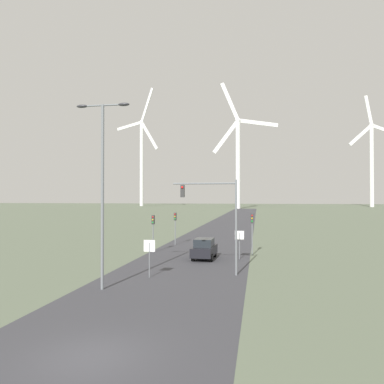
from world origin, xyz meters
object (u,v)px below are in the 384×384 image
at_px(streetlamp, 103,174).
at_px(wind_turbine_left, 238,153).
at_px(stop_sign_far, 239,239).
at_px(traffic_light_mast_overhead, 215,208).
at_px(stop_sign_near, 149,251).
at_px(wind_turbine_center, 372,157).
at_px(wind_turbine_far_left, 142,154).
at_px(traffic_light_post_near_left, 153,225).
at_px(car_approaching, 204,249).
at_px(traffic_light_post_mid_left, 175,221).
at_px(traffic_light_post_near_right, 252,225).

height_order(streetlamp, wind_turbine_left, wind_turbine_left).
distance_m(stop_sign_far, traffic_light_mast_overhead, 7.73).
height_order(stop_sign_near, traffic_light_mast_overhead, traffic_light_mast_overhead).
distance_m(stop_sign_near, wind_turbine_center, 213.15).
bearing_deg(wind_turbine_far_left, wind_turbine_left, -34.91).
bearing_deg(wind_turbine_far_left, stop_sign_far, -69.82).
height_order(stop_sign_far, wind_turbine_left, wind_turbine_left).
xyz_separation_m(stop_sign_far, traffic_light_post_near_left, (-8.67, 2.44, 0.97)).
xyz_separation_m(stop_sign_far, wind_turbine_center, (64.72, 190.71, 26.25)).
height_order(car_approaching, wind_turbine_center, wind_turbine_center).
distance_m(traffic_light_post_mid_left, wind_turbine_center, 197.45).
height_order(streetlamp, wind_turbine_center, wind_turbine_center).
bearing_deg(traffic_light_post_near_right, stop_sign_far, -113.76).
bearing_deg(wind_turbine_center, wind_turbine_left, -148.52).
distance_m(stop_sign_near, wind_turbine_left, 157.04).
bearing_deg(car_approaching, wind_turbine_left, 91.82).
bearing_deg(traffic_light_post_near_left, traffic_light_post_mid_left, 82.60).
bearing_deg(traffic_light_post_near_right, wind_turbine_left, 93.52).
xyz_separation_m(traffic_light_post_near_left, car_approaching, (5.56, -2.86, -1.82)).
distance_m(car_approaching, wind_turbine_far_left, 203.62).
bearing_deg(streetlamp, traffic_light_mast_overhead, 41.46).
bearing_deg(traffic_light_mast_overhead, traffic_light_post_near_left, 127.67).
height_order(traffic_light_post_mid_left, wind_turbine_left, wind_turbine_left).
bearing_deg(stop_sign_far, traffic_light_post_near_right, 66.24).
relative_size(traffic_light_post_near_left, traffic_light_post_mid_left, 1.00).
bearing_deg(traffic_light_mast_overhead, traffic_light_post_near_right, 75.30).
height_order(traffic_light_post_near_right, traffic_light_mast_overhead, traffic_light_mast_overhead).
bearing_deg(stop_sign_far, traffic_light_post_near_left, 164.27).
height_order(traffic_light_post_near_right, traffic_light_post_mid_left, traffic_light_post_near_right).
bearing_deg(traffic_light_post_near_right, traffic_light_post_mid_left, 144.50).
bearing_deg(streetlamp, traffic_light_post_mid_left, 90.74).
bearing_deg(traffic_light_post_near_right, streetlamp, -120.15).
distance_m(traffic_light_post_near_left, car_approaching, 6.51).
xyz_separation_m(traffic_light_post_near_right, car_approaching, (-4.19, -2.88, -1.99)).
height_order(streetlamp, traffic_light_mast_overhead, streetlamp).
distance_m(traffic_light_post_near_left, traffic_light_post_near_right, 9.75).
bearing_deg(stop_sign_near, stop_sign_far, 56.81).
bearing_deg(traffic_light_mast_overhead, wind_turbine_left, 92.38).
height_order(traffic_light_post_near_right, car_approaching, traffic_light_post_near_right).
xyz_separation_m(traffic_light_post_near_left, wind_turbine_left, (0.90, 143.88, 23.72)).
bearing_deg(car_approaching, traffic_light_post_mid_left, 117.10).
bearing_deg(wind_turbine_left, wind_turbine_far_left, 145.09).
distance_m(stop_sign_far, wind_turbine_far_left, 204.14).
relative_size(traffic_light_mast_overhead, wind_turbine_far_left, 0.09).
distance_m(traffic_light_post_near_right, wind_turbine_left, 146.05).
xyz_separation_m(wind_turbine_far_left, wind_turbine_left, (61.87, -43.17, -5.59)).
bearing_deg(traffic_light_mast_overhead, stop_sign_far, 78.70).
xyz_separation_m(stop_sign_near, wind_turbine_left, (-2.04, 155.08, 24.65)).
relative_size(streetlamp, stop_sign_near, 4.32).
relative_size(traffic_light_post_near_right, wind_turbine_far_left, 0.05).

